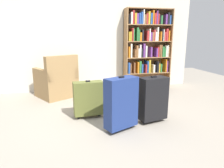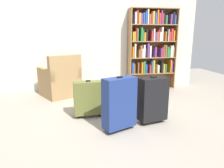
{
  "view_description": "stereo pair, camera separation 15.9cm",
  "coord_description": "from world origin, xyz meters",
  "px_view_note": "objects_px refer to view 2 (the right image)",
  "views": [
    {
      "loc": [
        -0.53,
        -2.83,
        1.28
      ],
      "look_at": [
        0.14,
        0.15,
        0.55
      ],
      "focal_mm": 32.43,
      "sensor_mm": 36.0,
      "label": 1
    },
    {
      "loc": [
        -0.38,
        -2.86,
        1.28
      ],
      "look_at": [
        0.14,
        0.15,
        0.55
      ],
      "focal_mm": 32.43,
      "sensor_mm": 36.0,
      "label": 2
    }
  ],
  "objects_px": {
    "storage_box": "(156,88)",
    "suitcase_olive": "(89,98)",
    "suitcase_black": "(153,99)",
    "suitcase_navy_blue": "(119,103)",
    "armchair": "(61,82)",
    "mug": "(84,93)",
    "bookshelf": "(152,45)"
  },
  "relations": [
    {
      "from": "armchair",
      "to": "mug",
      "type": "height_order",
      "value": "armchair"
    },
    {
      "from": "mug",
      "to": "bookshelf",
      "type": "bearing_deg",
      "value": 12.71
    },
    {
      "from": "storage_box",
      "to": "mug",
      "type": "bearing_deg",
      "value": 179.75
    },
    {
      "from": "armchair",
      "to": "suitcase_olive",
      "type": "xyz_separation_m",
      "value": [
        0.53,
        -1.28,
        -0.0
      ]
    },
    {
      "from": "armchair",
      "to": "storage_box",
      "type": "xyz_separation_m",
      "value": [
        2.15,
        -0.07,
        -0.21
      ]
    },
    {
      "from": "armchair",
      "to": "suitcase_olive",
      "type": "relative_size",
      "value": 1.59
    },
    {
      "from": "mug",
      "to": "storage_box",
      "type": "height_order",
      "value": "storage_box"
    },
    {
      "from": "mug",
      "to": "suitcase_navy_blue",
      "type": "distance_m",
      "value": 1.87
    },
    {
      "from": "bookshelf",
      "to": "suitcase_olive",
      "type": "bearing_deg",
      "value": -135.47
    },
    {
      "from": "mug",
      "to": "suitcase_navy_blue",
      "type": "height_order",
      "value": "suitcase_navy_blue"
    },
    {
      "from": "suitcase_olive",
      "to": "storage_box",
      "type": "bearing_deg",
      "value": 36.92
    },
    {
      "from": "mug",
      "to": "suitcase_navy_blue",
      "type": "bearing_deg",
      "value": -76.48
    },
    {
      "from": "storage_box",
      "to": "suitcase_navy_blue",
      "type": "relative_size",
      "value": 0.49
    },
    {
      "from": "suitcase_olive",
      "to": "suitcase_navy_blue",
      "type": "bearing_deg",
      "value": -55.4
    },
    {
      "from": "storage_box",
      "to": "suitcase_navy_blue",
      "type": "distance_m",
      "value": 2.18
    },
    {
      "from": "mug",
      "to": "suitcase_black",
      "type": "height_order",
      "value": "suitcase_black"
    },
    {
      "from": "mug",
      "to": "suitcase_olive",
      "type": "xyz_separation_m",
      "value": [
        0.04,
        -1.22,
        0.27
      ]
    },
    {
      "from": "bookshelf",
      "to": "suitcase_navy_blue",
      "type": "bearing_deg",
      "value": -119.93
    },
    {
      "from": "storage_box",
      "to": "suitcase_olive",
      "type": "height_order",
      "value": "suitcase_olive"
    },
    {
      "from": "armchair",
      "to": "suitcase_black",
      "type": "distance_m",
      "value": 2.21
    },
    {
      "from": "suitcase_black",
      "to": "suitcase_navy_blue",
      "type": "xyz_separation_m",
      "value": [
        -0.54,
        -0.17,
        0.03
      ]
    },
    {
      "from": "armchair",
      "to": "mug",
      "type": "xyz_separation_m",
      "value": [
        0.48,
        -0.06,
        -0.27
      ]
    },
    {
      "from": "bookshelf",
      "to": "armchair",
      "type": "height_order",
      "value": "bookshelf"
    },
    {
      "from": "suitcase_navy_blue",
      "to": "suitcase_olive",
      "type": "distance_m",
      "value": 0.68
    },
    {
      "from": "bookshelf",
      "to": "suitcase_black",
      "type": "xyz_separation_m",
      "value": [
        -0.71,
        -1.99,
        -0.7
      ]
    },
    {
      "from": "storage_box",
      "to": "suitcase_olive",
      "type": "relative_size",
      "value": 0.62
    },
    {
      "from": "suitcase_black",
      "to": "suitcase_navy_blue",
      "type": "height_order",
      "value": "suitcase_navy_blue"
    },
    {
      "from": "storage_box",
      "to": "suitcase_olive",
      "type": "xyz_separation_m",
      "value": [
        -1.62,
        -1.22,
        0.21
      ]
    },
    {
      "from": "bookshelf",
      "to": "storage_box",
      "type": "height_order",
      "value": "bookshelf"
    },
    {
      "from": "storage_box",
      "to": "armchair",
      "type": "bearing_deg",
      "value": 178.22
    },
    {
      "from": "armchair",
      "to": "suitcase_olive",
      "type": "height_order",
      "value": "armchair"
    },
    {
      "from": "bookshelf",
      "to": "mug",
      "type": "bearing_deg",
      "value": -167.29
    }
  ]
}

